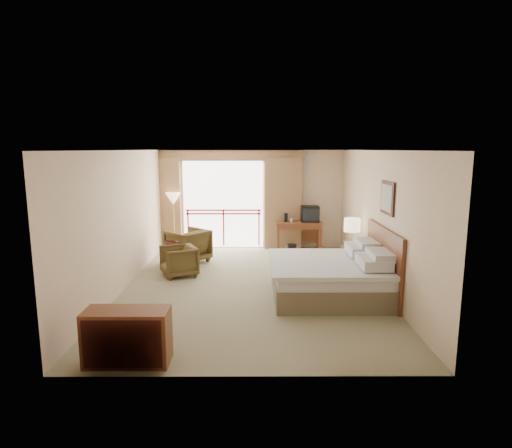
{
  "coord_description": "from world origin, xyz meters",
  "views": [
    {
      "loc": [
        0.06,
        -8.29,
        2.72
      ],
      "look_at": [
        0.1,
        0.4,
        1.2
      ],
      "focal_mm": 30.0,
      "sensor_mm": 36.0,
      "label": 1
    }
  ],
  "objects_px": {
    "side_table": "(176,249)",
    "dresser": "(127,337)",
    "tv": "(310,214)",
    "wastebasket": "(292,250)",
    "bed": "(331,276)",
    "nightstand": "(351,261)",
    "floor_lamp": "(173,201)",
    "table_lamp": "(352,226)",
    "armchair_near": "(179,276)",
    "armchair_far": "(188,262)",
    "desk": "(298,228)"
  },
  "relations": [
    {
      "from": "tv",
      "to": "wastebasket",
      "type": "xyz_separation_m",
      "value": [
        -0.53,
        -0.61,
        -0.85
      ]
    },
    {
      "from": "desk",
      "to": "bed",
      "type": "bearing_deg",
      "value": -84.52
    },
    {
      "from": "nightstand",
      "to": "table_lamp",
      "type": "xyz_separation_m",
      "value": [
        0.0,
        0.05,
        0.78
      ]
    },
    {
      "from": "armchair_far",
      "to": "dresser",
      "type": "height_order",
      "value": "dresser"
    },
    {
      "from": "table_lamp",
      "to": "floor_lamp",
      "type": "height_order",
      "value": "floor_lamp"
    },
    {
      "from": "bed",
      "to": "side_table",
      "type": "xyz_separation_m",
      "value": [
        -3.3,
        2.14,
        0.02
      ]
    },
    {
      "from": "side_table",
      "to": "dresser",
      "type": "distance_m",
      "value": 4.71
    },
    {
      "from": "nightstand",
      "to": "armchair_near",
      "type": "height_order",
      "value": "nightstand"
    },
    {
      "from": "tv",
      "to": "floor_lamp",
      "type": "distance_m",
      "value": 3.69
    },
    {
      "from": "bed",
      "to": "desk",
      "type": "height_order",
      "value": "bed"
    },
    {
      "from": "wastebasket",
      "to": "table_lamp",
      "type": "bearing_deg",
      "value": -51.53
    },
    {
      "from": "table_lamp",
      "to": "desk",
      "type": "relative_size",
      "value": 0.51
    },
    {
      "from": "tv",
      "to": "armchair_near",
      "type": "xyz_separation_m",
      "value": [
        -3.13,
        -2.32,
        -1.01
      ]
    },
    {
      "from": "nightstand",
      "to": "armchair_near",
      "type": "xyz_separation_m",
      "value": [
        -3.79,
        -0.17,
        -0.29
      ]
    },
    {
      "from": "nightstand",
      "to": "desk",
      "type": "height_order",
      "value": "desk"
    },
    {
      "from": "desk",
      "to": "floor_lamp",
      "type": "relative_size",
      "value": 0.78
    },
    {
      "from": "nightstand",
      "to": "side_table",
      "type": "distance_m",
      "value": 4.07
    },
    {
      "from": "armchair_near",
      "to": "dresser",
      "type": "height_order",
      "value": "dresser"
    },
    {
      "from": "table_lamp",
      "to": "desk",
      "type": "bearing_deg",
      "value": 113.83
    },
    {
      "from": "bed",
      "to": "nightstand",
      "type": "relative_size",
      "value": 3.67
    },
    {
      "from": "tv",
      "to": "wastebasket",
      "type": "height_order",
      "value": "tv"
    },
    {
      "from": "table_lamp",
      "to": "tv",
      "type": "height_order",
      "value": "table_lamp"
    },
    {
      "from": "nightstand",
      "to": "armchair_far",
      "type": "bearing_deg",
      "value": 163.14
    },
    {
      "from": "wastebasket",
      "to": "armchair_near",
      "type": "distance_m",
      "value": 3.12
    },
    {
      "from": "side_table",
      "to": "armchair_near",
      "type": "bearing_deg",
      "value": -75.31
    },
    {
      "from": "tv",
      "to": "side_table",
      "type": "relative_size",
      "value": 0.82
    },
    {
      "from": "desk",
      "to": "armchair_far",
      "type": "xyz_separation_m",
      "value": [
        -2.82,
        -1.21,
        -0.62
      ]
    },
    {
      "from": "dresser",
      "to": "desk",
      "type": "bearing_deg",
      "value": 67.43
    },
    {
      "from": "tv",
      "to": "floor_lamp",
      "type": "xyz_separation_m",
      "value": [
        -3.67,
        0.08,
        0.35
      ]
    },
    {
      "from": "table_lamp",
      "to": "wastebasket",
      "type": "relative_size",
      "value": 2.0
    },
    {
      "from": "tv",
      "to": "armchair_near",
      "type": "distance_m",
      "value": 4.03
    },
    {
      "from": "floor_lamp",
      "to": "table_lamp",
      "type": "bearing_deg",
      "value": -26.78
    },
    {
      "from": "table_lamp",
      "to": "side_table",
      "type": "distance_m",
      "value": 4.11
    },
    {
      "from": "desk",
      "to": "side_table",
      "type": "height_order",
      "value": "desk"
    },
    {
      "from": "side_table",
      "to": "dresser",
      "type": "bearing_deg",
      "value": -87.14
    },
    {
      "from": "bed",
      "to": "table_lamp",
      "type": "xyz_separation_m",
      "value": [
        0.71,
        1.52,
        0.69
      ]
    },
    {
      "from": "tv",
      "to": "armchair_far",
      "type": "relative_size",
      "value": 0.53
    },
    {
      "from": "wastebasket",
      "to": "dresser",
      "type": "relative_size",
      "value": 0.29
    },
    {
      "from": "desk",
      "to": "armchair_near",
      "type": "height_order",
      "value": "desk"
    },
    {
      "from": "desk",
      "to": "armchair_far",
      "type": "distance_m",
      "value": 3.13
    },
    {
      "from": "side_table",
      "to": "dresser",
      "type": "height_order",
      "value": "dresser"
    },
    {
      "from": "nightstand",
      "to": "table_lamp",
      "type": "relative_size",
      "value": 0.93
    },
    {
      "from": "armchair_near",
      "to": "dresser",
      "type": "bearing_deg",
      "value": -24.21
    },
    {
      "from": "nightstand",
      "to": "side_table",
      "type": "xyz_separation_m",
      "value": [
        -4.01,
        0.67,
        0.1
      ]
    },
    {
      "from": "floor_lamp",
      "to": "side_table",
      "type": "bearing_deg",
      "value": -78.51
    },
    {
      "from": "armchair_far",
      "to": "floor_lamp",
      "type": "height_order",
      "value": "floor_lamp"
    },
    {
      "from": "floor_lamp",
      "to": "nightstand",
      "type": "bearing_deg",
      "value": -27.3
    },
    {
      "from": "floor_lamp",
      "to": "armchair_far",
      "type": "bearing_deg",
      "value": -65.83
    },
    {
      "from": "table_lamp",
      "to": "wastebasket",
      "type": "bearing_deg",
      "value": 128.47
    },
    {
      "from": "floor_lamp",
      "to": "dresser",
      "type": "bearing_deg",
      "value": -84.96
    }
  ]
}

